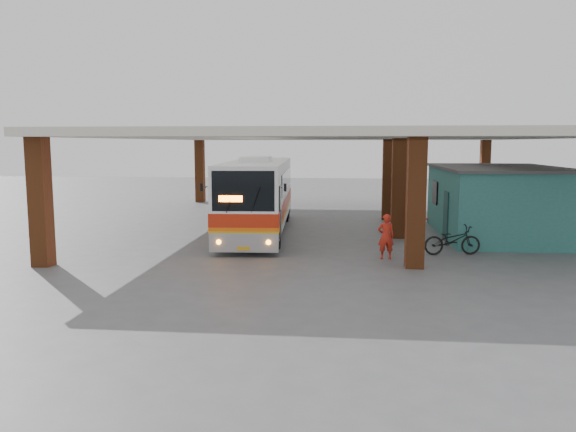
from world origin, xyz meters
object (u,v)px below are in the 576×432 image
Objects in this scene: coach_bus at (259,195)px; red_chair at (427,216)px; pedestrian at (386,237)px; motorcycle at (452,240)px.

coach_bus is 9.23m from red_chair.
coach_bus reaches higher than pedestrian.
motorcycle is at bearing -33.62° from coach_bus.
motorcycle is 2.69× the size of red_chair.
pedestrian is at bearing 102.66° from motorcycle.
red_chair is (2.81, 9.49, -0.46)m from pedestrian.
red_chair is at bearing -114.90° from pedestrian.
motorcycle is 8.49m from red_chair.
pedestrian is at bearing -110.48° from red_chair.
coach_bus is 5.80× the size of motorcycle.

